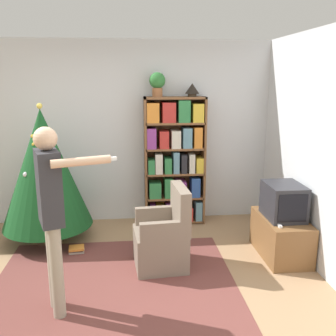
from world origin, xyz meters
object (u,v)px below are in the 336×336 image
Objects in this scene: armchair at (164,239)px; standing_person at (52,206)px; television at (284,201)px; christmas_tree at (44,169)px; potted_plant at (157,83)px; table_lamp at (192,89)px; bookshelf at (175,160)px.

standing_person is (-1.03, -0.75, 0.68)m from armchair.
christmas_tree reaches higher than television.
potted_plant is 0.49m from table_lamp.
television is at bearing -46.83° from bookshelf.
bookshelf is 1.11m from potted_plant.
standing_person is (0.40, -1.57, 0.04)m from christmas_tree.
potted_plant is at bearing 138.51° from television.
christmas_tree is 1.05× the size of standing_person.
television is 2.94m from christmas_tree.
table_lamp is (1.54, 2.08, 0.92)m from standing_person.
christmas_tree is at bearing -124.46° from armchair.
bookshelf is at bearing 128.14° from standing_person.
potted_plant is at bearing 180.00° from table_lamp.
bookshelf is 3.54× the size of television.
standing_person is 5.14× the size of potted_plant.
standing_person is (-1.31, -2.07, 0.07)m from bookshelf.
table_lamp is (-0.89, 1.22, 1.24)m from television.
armchair is at bearing -111.13° from table_lamp.
potted_plant reaches higher than table_lamp.
christmas_tree is at bearing 165.95° from television.
bookshelf is 1.02× the size of christmas_tree.
potted_plant reaches higher than standing_person.
armchair reaches higher than television.
armchair is at bearing -29.85° from christmas_tree.
standing_person reaches higher than armchair.
table_lamp is at bearing 2.86° from bookshelf.
table_lamp is (0.23, 0.01, 0.99)m from bookshelf.
bookshelf is at bearing 133.17° from television.
television is at bearing -53.66° from table_lamp.
bookshelf is 1.02m from table_lamp.
potted_plant is (0.03, 1.33, 1.69)m from armchair.
standing_person is at bearing -58.44° from armchair.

